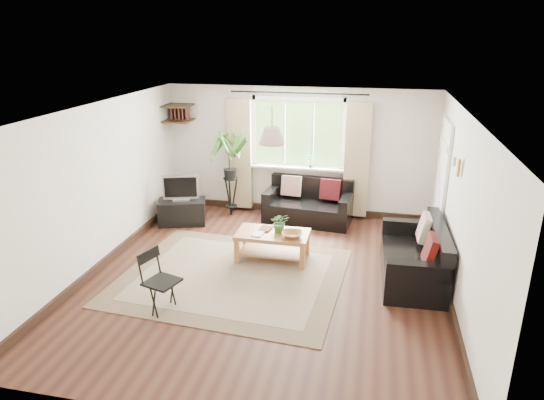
% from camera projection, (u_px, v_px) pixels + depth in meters
% --- Properties ---
extents(floor, '(5.50, 5.50, 0.00)m').
position_uv_depth(floor, '(266.00, 278.00, 6.95)').
color(floor, '#331711').
rests_on(floor, ground).
extents(ceiling, '(5.50, 5.50, 0.00)m').
position_uv_depth(ceiling, '(265.00, 110.00, 6.15)').
color(ceiling, white).
rests_on(ceiling, floor).
extents(wall_back, '(5.00, 0.02, 2.40)m').
position_uv_depth(wall_back, '(298.00, 152.00, 9.09)').
color(wall_back, silver).
rests_on(wall_back, floor).
extents(wall_front, '(5.00, 0.02, 2.40)m').
position_uv_depth(wall_front, '(193.00, 306.00, 4.02)').
color(wall_front, silver).
rests_on(wall_front, floor).
extents(wall_left, '(0.02, 5.50, 2.40)m').
position_uv_depth(wall_left, '(98.00, 187.00, 7.04)').
color(wall_left, silver).
rests_on(wall_left, floor).
extents(wall_right, '(0.02, 5.50, 2.40)m').
position_uv_depth(wall_right, '(460.00, 213.00, 6.06)').
color(wall_right, silver).
rests_on(wall_right, floor).
extents(rug, '(3.28, 2.87, 0.02)m').
position_uv_depth(rug, '(232.00, 276.00, 6.99)').
color(rug, '#BDB192').
rests_on(rug, floor).
extents(window, '(2.50, 0.16, 2.16)m').
position_uv_depth(window, '(298.00, 134.00, 8.93)').
color(window, white).
rests_on(window, wall_back).
extents(door, '(0.06, 0.96, 2.06)m').
position_uv_depth(door, '(441.00, 187.00, 7.70)').
color(door, silver).
rests_on(door, wall_right).
extents(corner_shelf, '(0.50, 0.50, 0.34)m').
position_uv_depth(corner_shelf, '(178.00, 113.00, 9.07)').
color(corner_shelf, black).
rests_on(corner_shelf, wall_back).
extents(pendant_lamp, '(0.36, 0.36, 0.54)m').
position_uv_depth(pendant_lamp, '(272.00, 131.00, 6.64)').
color(pendant_lamp, beige).
rests_on(pendant_lamp, ceiling).
extents(wall_sconce, '(0.12, 0.12, 0.28)m').
position_uv_depth(wall_sconce, '(457.00, 165.00, 6.17)').
color(wall_sconce, beige).
rests_on(wall_sconce, wall_right).
extents(sofa_back, '(1.64, 0.94, 0.74)m').
position_uv_depth(sofa_back, '(308.00, 202.00, 8.89)').
color(sofa_back, black).
rests_on(sofa_back, floor).
extents(sofa_right, '(1.67, 0.86, 0.77)m').
position_uv_depth(sofa_right, '(413.00, 254.00, 6.82)').
color(sofa_right, black).
rests_on(sofa_right, floor).
extents(coffee_table, '(1.10, 0.60, 0.45)m').
position_uv_depth(coffee_table, '(273.00, 246.00, 7.44)').
color(coffee_table, brown).
rests_on(coffee_table, floor).
extents(table_plant, '(0.33, 0.31, 0.31)m').
position_uv_depth(table_plant, '(280.00, 222.00, 7.34)').
color(table_plant, '#2B5A24').
rests_on(table_plant, coffee_table).
extents(bowl, '(0.36, 0.36, 0.08)m').
position_uv_depth(bowl, '(292.00, 235.00, 7.20)').
color(bowl, olive).
rests_on(bowl, coffee_table).
extents(book_a, '(0.18, 0.23, 0.02)m').
position_uv_depth(book_a, '(253.00, 233.00, 7.33)').
color(book_a, white).
rests_on(book_a, coffee_table).
extents(book_b, '(0.21, 0.26, 0.02)m').
position_uv_depth(book_b, '(260.00, 228.00, 7.52)').
color(book_b, '#533021').
rests_on(book_b, coffee_table).
extents(tv_stand, '(0.93, 0.69, 0.45)m').
position_uv_depth(tv_stand, '(182.00, 212.00, 8.85)').
color(tv_stand, black).
rests_on(tv_stand, floor).
extents(tv, '(0.68, 0.39, 0.49)m').
position_uv_depth(tv, '(181.00, 187.00, 8.69)').
color(tv, '#A5A5AA').
rests_on(tv, tv_stand).
extents(palm_stand, '(0.68, 0.68, 1.60)m').
position_uv_depth(palm_stand, '(230.00, 175.00, 9.06)').
color(palm_stand, black).
rests_on(palm_stand, floor).
extents(folding_chair, '(0.52, 0.52, 0.80)m').
position_uv_depth(folding_chair, '(162.00, 283.00, 6.01)').
color(folding_chair, black).
rests_on(folding_chair, floor).
extents(sill_plant, '(0.14, 0.10, 0.27)m').
position_uv_depth(sill_plant, '(310.00, 161.00, 8.97)').
color(sill_plant, '#2D6023').
rests_on(sill_plant, window).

